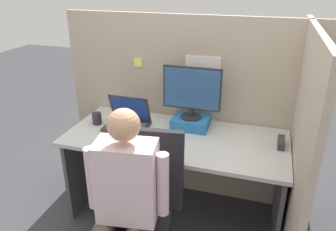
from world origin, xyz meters
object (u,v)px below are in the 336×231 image
(monitor, at_px, (192,91))
(stapler, at_px, (281,143))
(paper_box, at_px, (191,122))
(laptop, at_px, (128,121))
(carrot_toy, at_px, (171,153))
(pen_cup, at_px, (97,118))
(office_chair, at_px, (139,212))
(person, at_px, (122,200))

(monitor, height_order, stapler, monitor)
(paper_box, height_order, laptop, laptop)
(paper_box, height_order, carrot_toy, paper_box)
(carrot_toy, relative_size, pen_cup, 1.44)
(paper_box, distance_m, stapler, 0.70)
(office_chair, height_order, person, person)
(paper_box, relative_size, stapler, 1.78)
(stapler, bearing_deg, person, -134.15)
(laptop, distance_m, stapler, 1.18)
(carrot_toy, bearing_deg, person, -104.87)
(paper_box, height_order, office_chair, office_chair)
(pen_cup, bearing_deg, paper_box, 12.89)
(stapler, height_order, office_chair, office_chair)
(monitor, xyz_separation_m, carrot_toy, (-0.02, -0.49, -0.29))
(office_chair, distance_m, pen_cup, 0.94)
(person, xyz_separation_m, pen_cup, (-0.59, 0.81, 0.08))
(paper_box, height_order, stapler, paper_box)
(person, bearing_deg, monitor, 81.11)
(monitor, relative_size, office_chair, 0.45)
(carrot_toy, height_order, pen_cup, pen_cup)
(person, bearing_deg, carrot_toy, 75.13)
(monitor, height_order, carrot_toy, monitor)
(person, relative_size, pen_cup, 12.91)
(stapler, height_order, pen_cup, pen_cup)
(monitor, bearing_deg, laptop, -163.24)
(pen_cup, bearing_deg, carrot_toy, -23.19)
(stapler, height_order, carrot_toy, stapler)
(monitor, xyz_separation_m, pen_cup, (-0.75, -0.17, -0.26))
(laptop, bearing_deg, stapler, 1.63)
(laptop, relative_size, person, 0.27)
(stapler, distance_m, office_chair, 1.11)
(pen_cup, bearing_deg, laptop, 5.98)
(monitor, height_order, office_chair, monitor)
(office_chair, bearing_deg, person, -98.62)
(laptop, xyz_separation_m, stapler, (1.18, 0.03, -0.02))
(paper_box, xyz_separation_m, stapler, (0.69, -0.11, -0.02))
(office_chair, xyz_separation_m, pen_cup, (-0.62, 0.65, 0.28))
(person, bearing_deg, office_chair, 81.38)
(person, distance_m, pen_cup, 1.01)
(monitor, xyz_separation_m, office_chair, (-0.13, -0.82, -0.54))
(laptop, bearing_deg, paper_box, 16.46)
(person, bearing_deg, pen_cup, 126.19)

